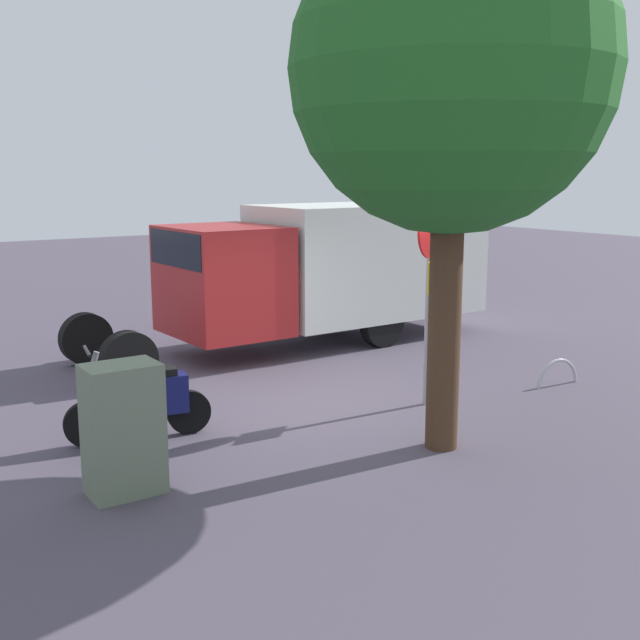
% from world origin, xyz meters
% --- Properties ---
extents(ground_plane, '(60.00, 60.00, 0.00)m').
position_xyz_m(ground_plane, '(0.00, 0.00, 0.00)').
color(ground_plane, '#4E4555').
extents(box_truck_near, '(8.23, 2.38, 2.66)m').
position_xyz_m(box_truck_near, '(-2.50, -3.22, 1.52)').
color(box_truck_near, black).
rests_on(box_truck_near, ground).
extents(motorcycle, '(1.79, 0.66, 1.20)m').
position_xyz_m(motorcycle, '(2.60, 0.16, 0.52)').
color(motorcycle, black).
rests_on(motorcycle, ground).
extents(stop_sign, '(0.71, 0.33, 2.86)m').
position_xyz_m(stop_sign, '(-1.32, 1.02, 1.90)').
color(stop_sign, '#9E9EA3').
rests_on(stop_sign, ground).
extents(street_tree, '(3.66, 3.66, 6.23)m').
position_xyz_m(street_tree, '(-0.29, 2.45, 4.37)').
color(street_tree, '#47301E').
rests_on(street_tree, ground).
extents(utility_cabinet, '(0.75, 0.53, 1.37)m').
position_xyz_m(utility_cabinet, '(3.37, 1.64, 0.69)').
color(utility_cabinet, slate).
rests_on(utility_cabinet, ground).
extents(bike_rack_hoop, '(0.85, 0.12, 0.85)m').
position_xyz_m(bike_rack_hoop, '(-3.71, 1.40, 0.00)').
color(bike_rack_hoop, '#B7B7BC').
rests_on(bike_rack_hoop, ground).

